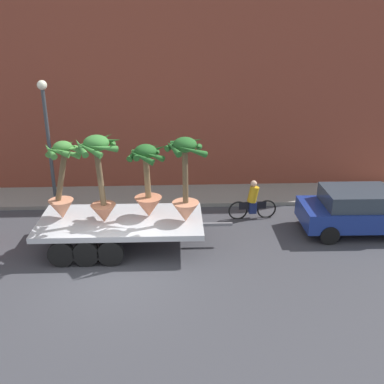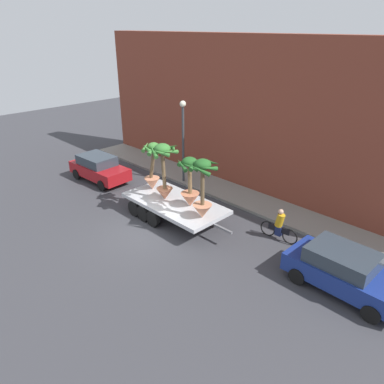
# 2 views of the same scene
# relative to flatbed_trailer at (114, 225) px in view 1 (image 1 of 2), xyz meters

# --- Properties ---
(ground_plane) EXTENTS (60.00, 60.00, 0.00)m
(ground_plane) POSITION_rel_flatbed_trailer_xyz_m (0.26, -1.84, -0.76)
(ground_plane) COLOR #38383D
(sidewalk) EXTENTS (24.00, 2.20, 0.15)m
(sidewalk) POSITION_rel_flatbed_trailer_xyz_m (0.26, 4.26, -0.69)
(sidewalk) COLOR gray
(sidewalk) RESTS_ON ground
(building_facade) EXTENTS (24.00, 1.20, 8.44)m
(building_facade) POSITION_rel_flatbed_trailer_xyz_m (0.26, 5.96, 3.45)
(building_facade) COLOR brown
(building_facade) RESTS_ON ground
(flatbed_trailer) EXTENTS (6.29, 2.65, 0.98)m
(flatbed_trailer) POSITION_rel_flatbed_trailer_xyz_m (0.00, 0.00, 0.00)
(flatbed_trailer) COLOR #B7BABF
(flatbed_trailer) RESTS_ON ground
(potted_palm_rear) EXTENTS (1.33, 1.39, 2.76)m
(potted_palm_rear) POSITION_rel_flatbed_trailer_xyz_m (2.33, -0.24, 1.57)
(potted_palm_rear) COLOR tan
(potted_palm_rear) RESTS_ON flatbed_trailer
(potted_palm_middle) EXTENTS (1.32, 1.38, 2.44)m
(potted_palm_middle) POSITION_rel_flatbed_trailer_xyz_m (1.13, 0.19, 1.40)
(potted_palm_middle) COLOR #C17251
(potted_palm_middle) RESTS_ON flatbed_trailer
(potted_palm_front) EXTENTS (1.55, 1.53, 2.84)m
(potted_palm_front) POSITION_rel_flatbed_trailer_xyz_m (-0.30, -0.17, 1.85)
(potted_palm_front) COLOR #C17251
(potted_palm_front) RESTS_ON flatbed_trailer
(potted_palm_extra) EXTENTS (1.27, 1.17, 2.57)m
(potted_palm_extra) POSITION_rel_flatbed_trailer_xyz_m (-1.56, 0.15, 1.45)
(potted_palm_extra) COLOR tan
(potted_palm_extra) RESTS_ON flatbed_trailer
(cyclist) EXTENTS (1.84, 0.37, 1.54)m
(cyclist) POSITION_rel_flatbed_trailer_xyz_m (4.91, 2.02, -0.10)
(cyclist) COLOR black
(cyclist) RESTS_ON ground
(parked_car) EXTENTS (4.20, 2.04, 1.58)m
(parked_car) POSITION_rel_flatbed_trailer_xyz_m (8.44, 0.73, 0.06)
(parked_car) COLOR navy
(parked_car) RESTS_ON ground
(street_lamp) EXTENTS (0.36, 0.36, 4.83)m
(street_lamp) POSITION_rel_flatbed_trailer_xyz_m (-2.76, 3.46, 2.47)
(street_lamp) COLOR #383D42
(street_lamp) RESTS_ON sidewalk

